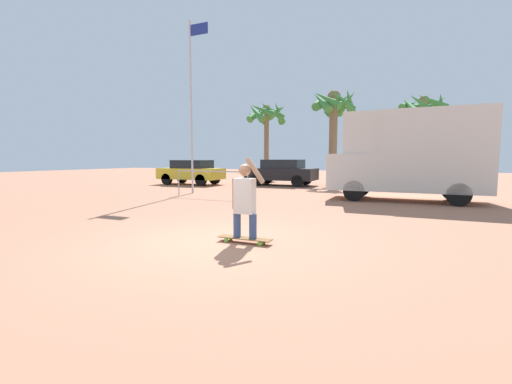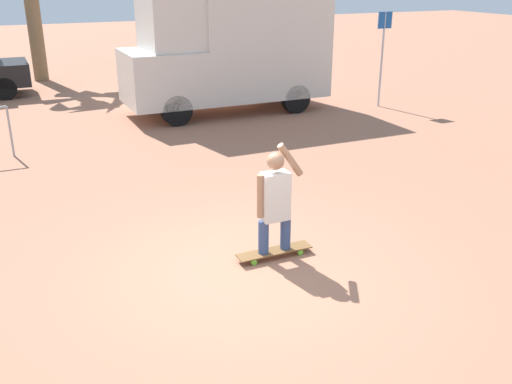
# 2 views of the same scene
# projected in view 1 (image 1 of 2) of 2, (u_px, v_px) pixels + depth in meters

# --- Properties ---
(ground_plane) EXTENTS (80.00, 80.00, 0.00)m
(ground_plane) POSITION_uv_depth(u_px,v_px,m) (212.00, 243.00, 6.39)
(ground_plane) COLOR #A36B51
(skateboard) EXTENTS (1.05, 0.23, 0.10)m
(skateboard) POSITION_uv_depth(u_px,v_px,m) (245.00, 239.00, 6.38)
(skateboard) COLOR brown
(skateboard) RESTS_ON ground_plane
(person_skateboarder) EXTENTS (0.65, 0.23, 1.49)m
(person_skateboarder) POSITION_uv_depth(u_px,v_px,m) (245.00, 197.00, 6.30)
(person_skateboarder) COLOR #384C7A
(person_skateboarder) RESTS_ON skateboard
(camper_van) EXTENTS (5.41, 2.00, 3.28)m
(camper_van) POSITION_uv_depth(u_px,v_px,m) (410.00, 154.00, 12.55)
(camper_van) COLOR black
(camper_van) RESTS_ON ground_plane
(parked_car_black) EXTENTS (4.00, 1.89, 1.51)m
(parked_car_black) POSITION_uv_depth(u_px,v_px,m) (282.00, 172.00, 19.99)
(parked_car_black) COLOR black
(parked_car_black) RESTS_ON ground_plane
(parked_car_yellow) EXTENTS (3.91, 1.73, 1.48)m
(parked_car_yellow) POSITION_uv_depth(u_px,v_px,m) (191.00, 172.00, 20.68)
(parked_car_yellow) COLOR black
(parked_car_yellow) RESTS_ON ground_plane
(palm_tree_near_van) EXTENTS (3.05, 3.14, 5.78)m
(palm_tree_near_van) POSITION_uv_depth(u_px,v_px,m) (424.00, 111.00, 22.19)
(palm_tree_near_van) COLOR brown
(palm_tree_near_van) RESTS_ON ground_plane
(palm_tree_center_background) EXTENTS (2.87, 2.97, 5.71)m
(palm_tree_center_background) POSITION_uv_depth(u_px,v_px,m) (334.00, 110.00, 20.61)
(palm_tree_center_background) COLOR brown
(palm_tree_center_background) RESTS_ON ground_plane
(palm_tree_far_left) EXTENTS (3.31, 3.32, 5.96)m
(palm_tree_far_left) POSITION_uv_depth(u_px,v_px,m) (267.00, 116.00, 26.81)
(palm_tree_far_left) COLOR brown
(palm_tree_far_left) RESTS_ON ground_plane
(flagpole) EXTENTS (0.98, 0.12, 7.64)m
(flagpole) POSITION_uv_depth(u_px,v_px,m) (192.00, 98.00, 15.21)
(flagpole) COLOR #B7B7BC
(flagpole) RESTS_ON ground_plane
(plaza_railing_segment) EXTENTS (3.31, 0.05, 1.08)m
(plaza_railing_segment) POSITION_uv_depth(u_px,v_px,m) (211.00, 176.00, 13.89)
(plaza_railing_segment) COLOR #99999E
(plaza_railing_segment) RESTS_ON ground_plane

